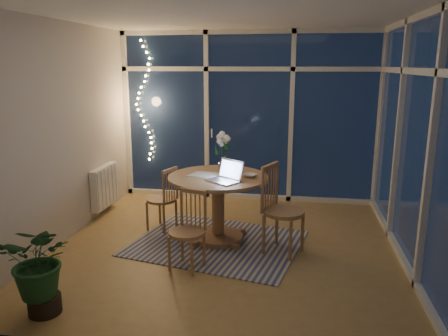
{
  "coord_description": "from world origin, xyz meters",
  "views": [
    {
      "loc": [
        0.73,
        -4.74,
        2.1
      ],
      "look_at": [
        -0.1,
        0.25,
        0.89
      ],
      "focal_mm": 35.0,
      "sensor_mm": 36.0,
      "label": 1
    }
  ],
  "objects": [
    {
      "name": "floor",
      "position": [
        0.0,
        0.0,
        0.0
      ],
      "size": [
        4.0,
        4.0,
        0.0
      ],
      "primitive_type": "plane",
      "color": "olive",
      "rests_on": "ground"
    },
    {
      "name": "ceiling",
      "position": [
        0.0,
        0.0,
        2.6
      ],
      "size": [
        4.0,
        4.0,
        0.0
      ],
      "primitive_type": "plane",
      "color": "silver",
      "rests_on": "wall_back"
    },
    {
      "name": "wall_back",
      "position": [
        0.0,
        2.0,
        1.3
      ],
      "size": [
        4.0,
        0.04,
        2.6
      ],
      "primitive_type": "cube",
      "color": "beige",
      "rests_on": "floor"
    },
    {
      "name": "wall_front",
      "position": [
        0.0,
        -2.0,
        1.3
      ],
      "size": [
        4.0,
        0.04,
        2.6
      ],
      "primitive_type": "cube",
      "color": "beige",
      "rests_on": "floor"
    },
    {
      "name": "wall_left",
      "position": [
        -2.0,
        0.0,
        1.3
      ],
      "size": [
        0.04,
        4.0,
        2.6
      ],
      "primitive_type": "cube",
      "color": "beige",
      "rests_on": "floor"
    },
    {
      "name": "wall_right",
      "position": [
        2.0,
        0.0,
        1.3
      ],
      "size": [
        0.04,
        4.0,
        2.6
      ],
      "primitive_type": "cube",
      "color": "beige",
      "rests_on": "floor"
    },
    {
      "name": "window_wall_back",
      "position": [
        0.0,
        1.96,
        1.3
      ],
      "size": [
        4.0,
        0.1,
        2.6
      ],
      "primitive_type": "cube",
      "color": "white",
      "rests_on": "floor"
    },
    {
      "name": "window_wall_right",
      "position": [
        1.96,
        0.0,
        1.3
      ],
      "size": [
        0.1,
        4.0,
        2.6
      ],
      "primitive_type": "cube",
      "color": "white",
      "rests_on": "floor"
    },
    {
      "name": "radiator",
      "position": [
        -1.94,
        0.9,
        0.4
      ],
      "size": [
        0.1,
        0.7,
        0.58
      ],
      "primitive_type": "cube",
      "color": "white",
      "rests_on": "wall_left"
    },
    {
      "name": "fairy_lights",
      "position": [
        -1.65,
        1.88,
        1.52
      ],
      "size": [
        0.24,
        0.1,
        1.85
      ],
      "primitive_type": null,
      "color": "#FFCC66",
      "rests_on": "window_wall_back"
    },
    {
      "name": "garden_patio",
      "position": [
        0.5,
        5.0,
        -0.06
      ],
      "size": [
        12.0,
        6.0,
        0.1
      ],
      "primitive_type": "cube",
      "color": "black",
      "rests_on": "ground"
    },
    {
      "name": "garden_fence",
      "position": [
        0.0,
        5.5,
        0.9
      ],
      "size": [
        11.0,
        0.08,
        1.8
      ],
      "primitive_type": "cube",
      "color": "#372214",
      "rests_on": "ground"
    },
    {
      "name": "neighbour_roof",
      "position": [
        0.3,
        8.5,
        2.2
      ],
      "size": [
        7.0,
        3.0,
        2.2
      ],
      "primitive_type": "cube",
      "color": "#363A41",
      "rests_on": "ground"
    },
    {
      "name": "garden_shrubs",
      "position": [
        -0.8,
        3.4,
        0.45
      ],
      "size": [
        0.9,
        0.9,
        0.9
      ],
      "primitive_type": "sphere",
      "color": "black",
      "rests_on": "ground"
    },
    {
      "name": "rug",
      "position": [
        -0.16,
        0.08,
        0.01
      ],
      "size": [
        2.2,
        1.9,
        0.01
      ],
      "primitive_type": "cube",
      "rotation": [
        0.0,
        0.0,
        -0.21
      ],
      "color": "beige",
      "rests_on": "floor"
    },
    {
      "name": "dining_table",
      "position": [
        -0.16,
        0.18,
        0.4
      ],
      "size": [
        1.41,
        1.41,
        0.81
      ],
      "primitive_type": "cylinder",
      "rotation": [
        0.0,
        0.0,
        -0.21
      ],
      "color": "brown",
      "rests_on": "floor"
    },
    {
      "name": "chair_left",
      "position": [
        -0.95,
        0.42,
        0.42
      ],
      "size": [
        0.5,
        0.5,
        0.84
      ],
      "primitive_type": "cube",
      "rotation": [
        0.0,
        0.0,
        -1.91
      ],
      "color": "brown",
      "rests_on": "floor"
    },
    {
      "name": "chair_right",
      "position": [
        0.63,
        -0.06,
        0.52
      ],
      "size": [
        0.63,
        0.63,
        1.03
      ],
      "primitive_type": "cube",
      "rotation": [
        0.0,
        0.0,
        1.16
      ],
      "color": "brown",
      "rests_on": "floor"
    },
    {
      "name": "chair_front",
      "position": [
        -0.35,
        -0.63,
        0.42
      ],
      "size": [
        0.48,
        0.48,
        0.84
      ],
      "primitive_type": "cube",
      "rotation": [
        0.0,
        0.0,
        -0.27
      ],
      "color": "brown",
      "rests_on": "floor"
    },
    {
      "name": "laptop",
      "position": [
        -0.06,
        -0.06,
        0.94
      ],
      "size": [
        0.46,
        0.45,
        0.26
      ],
      "primitive_type": null,
      "rotation": [
        0.0,
        0.0,
        -0.63
      ],
      "color": "silver",
      "rests_on": "dining_table"
    },
    {
      "name": "flower_vase",
      "position": [
        -0.12,
        0.47,
        0.91
      ],
      "size": [
        0.24,
        0.24,
        0.21
      ],
      "primitive_type": "imported",
      "rotation": [
        0.0,
        0.0,
        -0.21
      ],
      "color": "silver",
      "rests_on": "dining_table"
    },
    {
      "name": "bowl",
      "position": [
        0.22,
        0.19,
        0.83
      ],
      "size": [
        0.18,
        0.18,
        0.04
      ],
      "primitive_type": "imported",
      "rotation": [
        0.0,
        0.0,
        -0.21
      ],
      "color": "silver",
      "rests_on": "dining_table"
    },
    {
      "name": "newspapers",
      "position": [
        -0.32,
        0.21,
        0.82
      ],
      "size": [
        0.35,
        0.27,
        0.01
      ],
      "primitive_type": "cube",
      "rotation": [
        0.0,
        0.0,
        -0.05
      ],
      "color": "silver",
      "rests_on": "dining_table"
    },
    {
      "name": "phone",
      "position": [
        -0.15,
        0.03,
        0.82
      ],
      "size": [
        0.13,
        0.12,
        0.01
      ],
      "primitive_type": "cube",
      "rotation": [
        0.0,
        0.0,
        -0.56
      ],
      "color": "black",
      "rests_on": "dining_table"
    },
    {
      "name": "potted_plant",
      "position": [
        -1.35,
        -1.65,
        0.38
      ],
      "size": [
        0.59,
        0.53,
        0.76
      ],
      "primitive_type": "imported",
      "rotation": [
        0.0,
        0.0,
        0.11
      ],
      "color": "#194823",
      "rests_on": "floor"
    }
  ]
}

